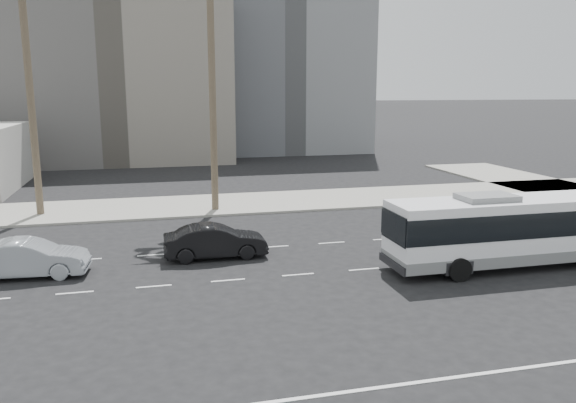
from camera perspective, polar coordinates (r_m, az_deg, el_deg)
name	(u,v)px	position (r m, az deg, el deg)	size (l,w,h in m)	color
ground	(364,270)	(25.22, 7.66, -6.82)	(700.00, 700.00, 0.00)	black
sidewalk_north	(282,201)	(39.55, -0.62, 0.03)	(120.00, 7.00, 0.15)	gray
midrise_beige_west	(116,78)	(67.31, -16.98, 11.83)	(24.00, 18.00, 18.00)	#5E5B57
midrise_gray_center	(276,48)	(76.33, -1.20, 15.19)	(20.00, 20.00, 26.00)	#5B5D62
civic_tower	(156,19)	(274.08, -13.13, 17.51)	(42.00, 42.00, 129.00)	beige
highrise_right	(268,26)	(259.38, -2.06, 17.30)	(26.00, 26.00, 70.00)	slate
highrise_far	(304,44)	(293.92, 1.63, 15.62)	(22.00, 22.00, 60.00)	slate
city_bus	(515,228)	(26.96, 21.88, -2.50)	(11.60, 2.84, 3.33)	white
car_a	(215,241)	(26.74, -7.33, -4.01)	(4.78, 1.67, 1.57)	black
car_b	(29,258)	(26.26, -24.70, -5.24)	(4.82, 1.68, 1.59)	#979CA4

